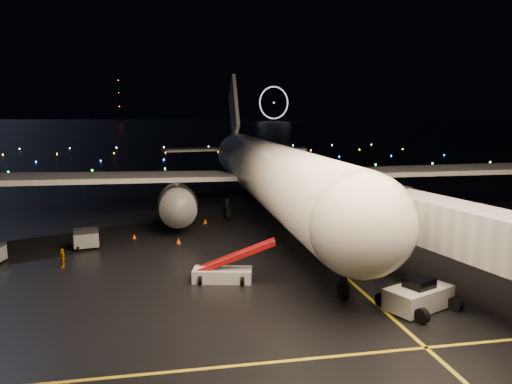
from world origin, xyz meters
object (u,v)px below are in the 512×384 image
(airliner, at_px, (263,138))
(baggage_cart_0, at_px, (86,239))
(crew_c, at_px, (62,258))
(pushback_tug, at_px, (419,293))
(belt_loader, at_px, (222,261))

(airliner, distance_m, baggage_cart_0, 23.91)
(crew_c, bearing_deg, pushback_tug, 30.12)
(pushback_tug, bearing_deg, airliner, 73.17)
(airliner, relative_size, belt_loader, 10.44)
(airliner, xyz_separation_m, baggage_cart_0, (-18.84, -12.14, -8.33))
(belt_loader, distance_m, crew_c, 13.41)
(airliner, relative_size, crew_c, 42.15)
(belt_loader, xyz_separation_m, crew_c, (-12.12, 5.70, -0.74))
(belt_loader, distance_m, baggage_cart_0, 15.71)
(pushback_tug, distance_m, baggage_cart_0, 29.20)
(pushback_tug, distance_m, belt_loader, 13.67)
(airliner, bearing_deg, pushback_tug, -82.52)
(crew_c, xyz_separation_m, baggage_cart_0, (1.06, 5.44, 0.13))
(crew_c, bearing_deg, baggage_cart_0, 138.37)
(pushback_tug, relative_size, belt_loader, 0.68)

